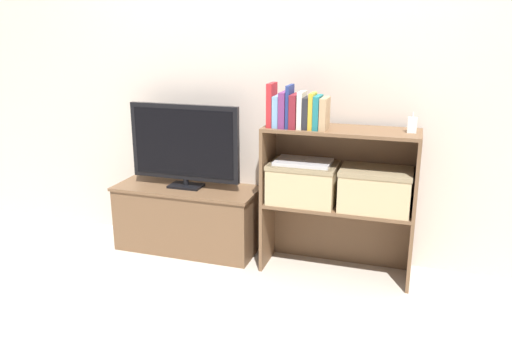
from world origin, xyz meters
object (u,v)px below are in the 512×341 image
object	(u,v)px
book_tan	(325,114)
storage_basket_right	(375,188)
baby_monitor	(412,125)
tv_stand	(187,218)
book_ivory	(301,110)
book_teal	(318,112)
book_mustard	(312,111)
book_skyblue	(278,111)
storage_basket_left	(303,181)
tv	(184,144)
book_maroon	(295,111)
book_plum	(284,110)
book_charcoal	(307,113)
laptop	(303,162)
book_crimson	(272,105)
book_navy	(290,106)

from	to	relation	value
book_tan	storage_basket_right	size ratio (longest dim) A/B	0.45
baby_monitor	tv_stand	bearing A→B (deg)	179.16
book_tan	baby_monitor	world-z (taller)	book_tan
book_ivory	book_teal	distance (m)	0.10
book_mustard	book_tan	distance (m)	0.07
book_skyblue	storage_basket_left	xyz separation A→B (m)	(0.15, 0.04, -0.43)
tv_stand	book_teal	distance (m)	1.18
tv_stand	book_tan	xyz separation A→B (m)	(0.93, -0.08, 0.77)
tv	storage_basket_left	bearing A→B (deg)	-2.43
book_ivory	book_mustard	bearing A→B (deg)	0.00
tv	baby_monitor	size ratio (longest dim) A/B	6.48
tv_stand	baby_monitor	size ratio (longest dim) A/B	8.31
book_mustard	book_tan	world-z (taller)	book_mustard
book_skyblue	baby_monitor	world-z (taller)	book_skyblue
book_skyblue	storage_basket_left	world-z (taller)	book_skyblue
book_maroon	book_plum	bearing A→B (deg)	180.00
book_plum	book_charcoal	size ratio (longest dim) A/B	1.14
tv	book_plum	size ratio (longest dim) A/B	3.63
tv	book_plum	distance (m)	0.75
laptop	book_charcoal	bearing A→B (deg)	-62.11
book_plum	book_ivory	world-z (taller)	book_ivory
tv	book_tan	bearing A→B (deg)	-4.66
book_crimson	book_mustard	size ratio (longest dim) A/B	1.24
book_charcoal	book_mustard	world-z (taller)	book_mustard
book_navy	storage_basket_right	bearing A→B (deg)	4.64
book_maroon	tv_stand	bearing A→B (deg)	174.15
tv_stand	baby_monitor	distance (m)	1.59
book_navy	book_mustard	bearing A→B (deg)	0.00
book_navy	storage_basket_left	size ratio (longest dim) A/B	0.61
tv	book_ivory	distance (m)	0.84
book_skyblue	book_teal	bearing A→B (deg)	0.00
storage_basket_left	book_tan	bearing A→B (deg)	-18.42
book_skyblue	book_teal	distance (m)	0.24
book_crimson	book_maroon	size ratio (longest dim) A/B	1.30
book_mustard	book_tan	size ratio (longest dim) A/B	1.13
book_maroon	storage_basket_left	bearing A→B (deg)	40.18
book_skyblue	book_navy	bearing A→B (deg)	-0.00
book_charcoal	storage_basket_right	distance (m)	0.59
book_teal	baby_monitor	distance (m)	0.53
book_charcoal	storage_basket_right	bearing A→B (deg)	5.80
laptop	book_plum	bearing A→B (deg)	-159.73
book_mustard	storage_basket_left	xyz separation A→B (m)	(-0.05, 0.04, -0.44)
book_crimson	baby_monitor	world-z (taller)	book_crimson
book_plum	book_maroon	distance (m)	0.06
baby_monitor	book_charcoal	bearing A→B (deg)	-174.47
book_charcoal	book_mustard	xyz separation A→B (m)	(0.03, 0.00, 0.01)
book_skyblue	book_crimson	bearing A→B (deg)	180.00
book_navy	laptop	size ratio (longest dim) A/B	0.74
book_maroon	storage_basket_right	xyz separation A→B (m)	(0.48, 0.04, -0.43)
book_teal	storage_basket_left	world-z (taller)	book_teal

